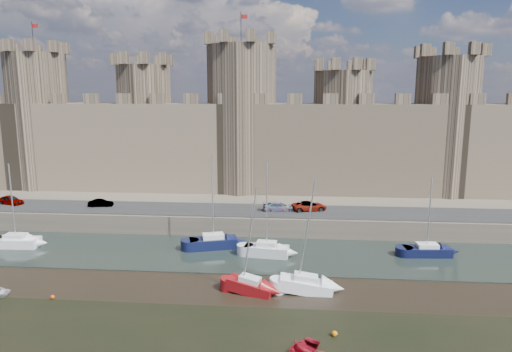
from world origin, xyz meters
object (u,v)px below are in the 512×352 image
object	(u,v)px
sailboat_0	(16,241)
sailboat_1	(213,242)
sailboat_4	(250,285)
car_1	(101,203)
car_3	(309,206)
car_0	(11,200)
sailboat_2	(267,249)
car_2	(279,207)
sailboat_3	(427,250)
sailboat_5	(306,284)

from	to	relation	value
sailboat_0	sailboat_1	bearing A→B (deg)	2.64
sailboat_4	car_1	bearing A→B (deg)	153.97
car_3	sailboat_0	bearing A→B (deg)	91.27
sailboat_0	sailboat_1	xyz separation A→B (m)	(23.52, 1.54, 0.07)
car_0	sailboat_2	distance (m)	38.82
car_2	sailboat_4	xyz separation A→B (m)	(-1.88, -20.25, -2.37)
sailboat_0	sailboat_3	bearing A→B (deg)	0.18
car_1	car_0	bearing A→B (deg)	78.79
car_2	sailboat_5	world-z (taller)	sailboat_5
sailboat_0	sailboat_2	world-z (taller)	sailboat_2
sailboat_1	sailboat_3	distance (m)	24.48
car_2	sailboat_3	distance (m)	19.47
car_1	sailboat_2	bearing A→B (deg)	-124.78
car_3	sailboat_4	size ratio (longest dim) A/B	0.47
sailboat_4	sailboat_5	xyz separation A→B (m)	(5.12, 0.61, 0.02)
car_2	sailboat_3	size ratio (longest dim) A/B	0.47
sailboat_1	sailboat_3	bearing A→B (deg)	-17.77
car_3	sailboat_5	size ratio (longest dim) A/B	0.44
sailboat_2	car_1	bearing A→B (deg)	162.53
sailboat_4	sailboat_5	bearing A→B (deg)	22.54
sailboat_3	sailboat_4	size ratio (longest dim) A/B	0.90
sailboat_2	sailboat_4	world-z (taller)	sailboat_2
car_3	sailboat_1	xyz separation A→B (m)	(-11.51, -9.09, -2.30)
sailboat_0	sailboat_5	bearing A→B (deg)	-16.72
sailboat_3	car_0	bearing A→B (deg)	166.06
car_3	sailboat_2	size ratio (longest dim) A/B	0.44
sailboat_0	sailboat_5	distance (m)	35.47
car_0	car_2	bearing A→B (deg)	-72.40
car_1	sailboat_1	size ratio (longest dim) A/B	0.30
sailboat_3	car_2	bearing A→B (deg)	147.92
car_3	sailboat_5	world-z (taller)	sailboat_5
car_0	sailboat_2	world-z (taller)	sailboat_2
sailboat_2	sailboat_3	xyz separation A→B (m)	(18.04, 1.63, -0.12)
car_0	car_2	size ratio (longest dim) A/B	0.94
car_3	sailboat_1	size ratio (longest dim) A/B	0.43
car_0	car_3	bearing A→B (deg)	-71.61
sailboat_4	sailboat_5	world-z (taller)	sailboat_5
sailboat_2	sailboat_5	bearing A→B (deg)	-58.07
car_2	car_3	world-z (taller)	car_3
sailboat_4	car_2	bearing A→B (deg)	100.39
sailboat_4	sailboat_2	bearing A→B (deg)	100.17
sailboat_5	sailboat_3	bearing A→B (deg)	38.14
sailboat_2	sailboat_5	world-z (taller)	sailboat_2
sailboat_2	sailboat_4	bearing A→B (deg)	-88.58
sailboat_0	sailboat_3	size ratio (longest dim) A/B	1.11
sailboat_3	sailboat_5	size ratio (longest dim) A/B	0.85
sailboat_1	sailboat_2	bearing A→B (deg)	-34.66
car_2	sailboat_0	distance (m)	32.60
sailboat_0	sailboat_2	distance (m)	29.97
sailboat_2	car_3	bearing A→B (deg)	72.54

